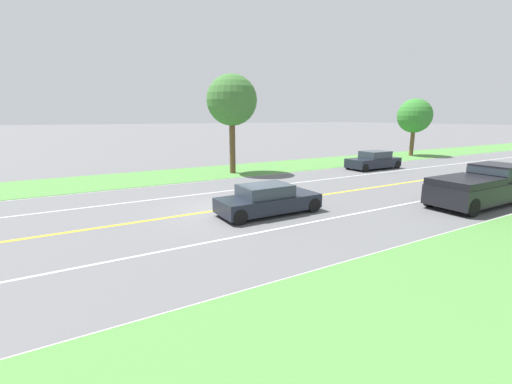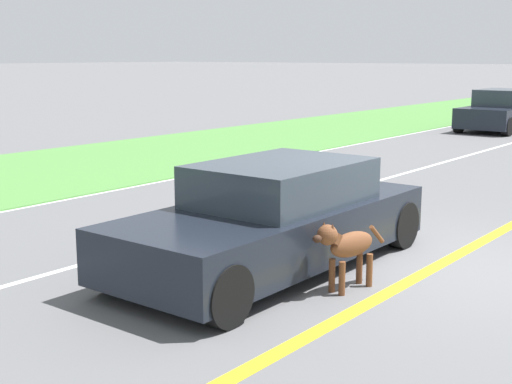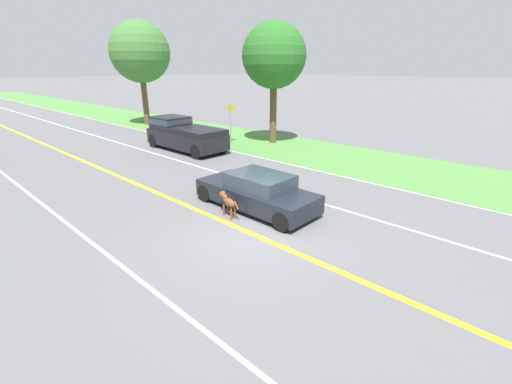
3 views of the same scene
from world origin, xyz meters
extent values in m
plane|color=#5B5B5E|center=(0.00, 0.00, 0.00)|extent=(400.00, 400.00, 0.00)
cube|color=yellow|center=(0.00, 0.00, 0.00)|extent=(0.18, 160.00, 0.01)
cube|color=white|center=(7.00, 0.00, 0.00)|extent=(0.14, 160.00, 0.01)
cube|color=white|center=(3.50, 0.00, 0.00)|extent=(0.10, 160.00, 0.01)
cube|color=black|center=(1.56, 1.34, 0.48)|extent=(1.78, 4.46, 0.61)
cube|color=#2D3842|center=(1.56, 1.16, 1.04)|extent=(1.53, 2.14, 0.50)
cylinder|color=black|center=(2.36, 3.16, 0.31)|extent=(0.22, 0.63, 0.63)
cylinder|color=black|center=(2.36, -0.48, 0.31)|extent=(0.22, 0.63, 0.63)
cylinder|color=black|center=(0.76, 3.16, 0.31)|extent=(0.22, 0.63, 0.63)
cylinder|color=black|center=(0.76, -0.48, 0.31)|extent=(0.22, 0.63, 0.63)
ellipsoid|color=brown|center=(0.39, 1.45, 0.51)|extent=(0.32, 0.68, 0.28)
cylinder|color=brown|center=(0.51, 1.67, 0.19)|extent=(0.07, 0.07, 0.38)
cylinder|color=brown|center=(0.42, 1.22, 0.19)|extent=(0.07, 0.07, 0.38)
cylinder|color=brown|center=(0.36, 1.69, 0.19)|extent=(0.07, 0.07, 0.38)
cylinder|color=brown|center=(0.28, 1.24, 0.19)|extent=(0.07, 0.07, 0.38)
cylinder|color=brown|center=(0.44, 1.73, 0.62)|extent=(0.17, 0.20, 0.17)
sphere|color=brown|center=(0.46, 1.84, 0.69)|extent=(0.26, 0.26, 0.22)
ellipsoid|color=#331E14|center=(0.49, 1.99, 0.67)|extent=(0.12, 0.12, 0.08)
cone|color=#55301C|center=(0.52, 1.82, 0.77)|extent=(0.08, 0.08, 0.10)
cone|color=#55301C|center=(0.40, 1.84, 0.77)|extent=(0.08, 0.08, 0.10)
cylinder|color=brown|center=(0.31, 1.03, 0.55)|extent=(0.09, 0.25, 0.24)
cube|color=black|center=(5.06, -16.53, 0.50)|extent=(1.79, 4.22, 0.67)
cube|color=#2D3842|center=(5.06, -16.70, 1.12)|extent=(1.54, 2.02, 0.56)
cylinder|color=black|center=(5.87, -14.82, 0.30)|extent=(0.22, 0.61, 0.61)
cylinder|color=black|center=(5.87, -18.24, 0.30)|extent=(0.22, 0.61, 0.61)
cylinder|color=black|center=(4.25, -14.82, 0.30)|extent=(0.22, 0.61, 0.61)
camera|label=1|loc=(13.60, -6.32, 4.09)|focal=24.00mm
camera|label=2|loc=(-3.45, 8.06, 2.55)|focal=50.00mm
camera|label=3|loc=(-6.61, -6.30, 4.67)|focal=24.00mm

